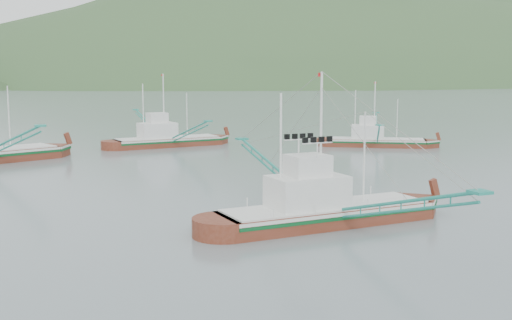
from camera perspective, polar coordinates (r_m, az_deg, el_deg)
name	(u,v)px	position (r m, az deg, el deg)	size (l,w,h in m)	color
ground	(292,222)	(41.08, 3.21, -5.48)	(1200.00, 1200.00, 0.00)	slate
main_boat	(323,201)	(40.19, 6.00, -3.68)	(14.14, 25.25, 10.22)	#612514
bg_boat_right	(377,132)	(83.10, 10.67, 2.47)	(15.14, 20.11, 8.91)	#612514
bg_boat_far	(166,135)	(82.60, -7.99, 2.23)	(13.91, 24.51, 9.96)	#612514
headland_right	(329,83)	(532.44, 6.54, 6.77)	(684.00, 432.00, 306.00)	#34552B
ridge_distant	(48,83)	(597.98, -17.99, 6.56)	(960.00, 400.00, 240.00)	slate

